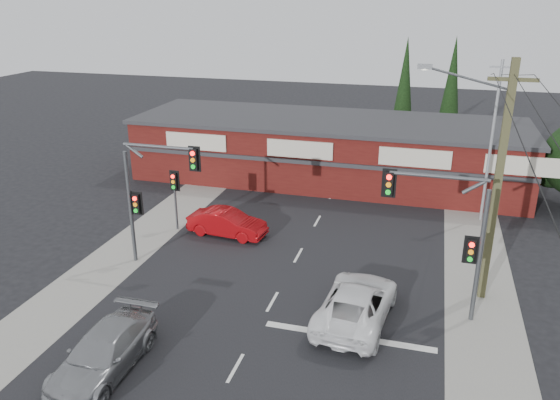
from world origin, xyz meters
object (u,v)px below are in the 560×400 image
(shop_building, at_px, (328,149))
(utility_pole, at_px, (495,177))
(white_suv, at_px, (357,303))
(red_sedan, at_px, (227,223))
(silver_suv, at_px, (104,353))

(shop_building, distance_m, utility_pole, 17.15)
(white_suv, xyz_separation_m, shop_building, (-4.57, 17.24, 1.37))
(white_suv, height_order, red_sedan, white_suv)
(shop_building, xyz_separation_m, utility_pole, (9.36, -14.00, 3.26))
(white_suv, bearing_deg, red_sedan, -33.20)
(silver_suv, xyz_separation_m, utility_pole, (12.63, 8.70, 4.67))
(silver_suv, height_order, red_sedan, silver_suv)
(white_suv, relative_size, red_sedan, 1.29)
(silver_suv, height_order, shop_building, shop_building)
(red_sedan, height_order, utility_pole, utility_pole)
(white_suv, bearing_deg, utility_pole, -140.42)
(silver_suv, xyz_separation_m, shop_building, (3.28, 22.70, 1.41))
(white_suv, height_order, utility_pole, utility_pole)
(white_suv, distance_m, silver_suv, 9.56)
(white_suv, xyz_separation_m, silver_suv, (-7.85, -5.46, -0.04))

